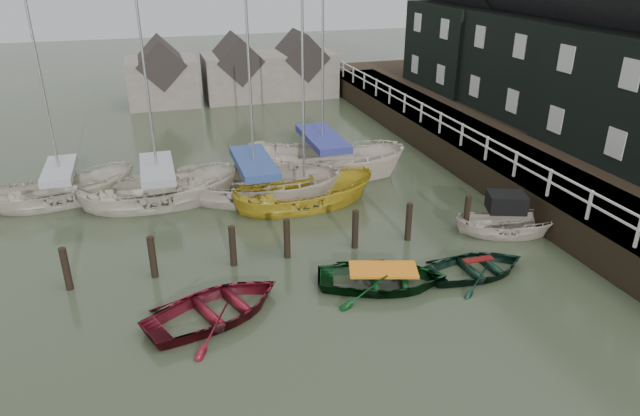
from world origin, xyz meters
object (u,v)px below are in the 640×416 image
object	(u,v)px
rowboat_green	(382,286)
motorboat	(505,231)
sailboat_b	(256,198)
sailboat_d	(322,172)
rowboat_red	(218,317)
sailboat_a	(161,201)
rowboat_dkgreen	(476,273)
sailboat_e	(65,199)
sailboat_c	(304,205)

from	to	relation	value
rowboat_green	motorboat	bearing A→B (deg)	-53.60
rowboat_green	sailboat_b	distance (m)	8.13
rowboat_green	sailboat_d	distance (m)	9.90
rowboat_red	motorboat	world-z (taller)	motorboat
sailboat_b	sailboat_d	xyz separation A→B (m)	(3.54, 2.08, 0.00)
rowboat_green	sailboat_a	distance (m)	10.52
rowboat_dkgreen	sailboat_a	bearing A→B (deg)	43.87
rowboat_dkgreen	sailboat_a	distance (m)	12.77
motorboat	sailboat_e	xyz separation A→B (m)	(-15.61, 7.87, -0.06)
sailboat_b	rowboat_red	bearing A→B (deg)	-175.68
sailboat_c	sailboat_d	xyz separation A→B (m)	(1.77, 3.26, 0.05)
rowboat_red	rowboat_dkgreen	size ratio (longest dim) A/B	1.19
rowboat_green	sailboat_a	world-z (taller)	sailboat_a
rowboat_green	sailboat_a	bearing A→B (deg)	53.02
rowboat_green	sailboat_d	bearing A→B (deg)	10.48
sailboat_e	motorboat	bearing A→B (deg)	-127.93
rowboat_dkgreen	rowboat_green	bearing A→B (deg)	83.26
rowboat_red	sailboat_e	size ratio (longest dim) A/B	0.41
sailboat_e	sailboat_b	bearing A→B (deg)	-116.78
motorboat	sailboat_e	bearing A→B (deg)	83.12
sailboat_d	sailboat_e	world-z (taller)	sailboat_d
rowboat_green	sailboat_e	size ratio (longest dim) A/B	0.40
sailboat_a	sailboat_e	xyz separation A→B (m)	(-3.77, 1.36, -0.00)
rowboat_red	sailboat_b	distance (m)	8.34
sailboat_c	sailboat_d	size ratio (longest dim) A/B	0.76
motorboat	sailboat_c	size ratio (longest dim) A/B	0.40
sailboat_e	rowboat_dkgreen	bearing A→B (deg)	-138.65
sailboat_a	sailboat_b	bearing A→B (deg)	-100.76
sailboat_b	motorboat	bearing A→B (deg)	-102.79
sailboat_a	sailboat_d	xyz separation A→B (m)	(7.31, 1.34, -0.00)
rowboat_red	rowboat_dkgreen	world-z (taller)	rowboat_red
sailboat_b	sailboat_e	xyz separation A→B (m)	(-7.54, 2.10, 0.01)
sailboat_d	sailboat_e	bearing A→B (deg)	114.19
rowboat_red	sailboat_a	bearing A→B (deg)	-14.51
rowboat_red	rowboat_green	bearing A→B (deg)	-110.18
rowboat_green	sailboat_d	world-z (taller)	sailboat_d
rowboat_red	sailboat_d	size ratio (longest dim) A/B	0.31
rowboat_red	sailboat_d	bearing A→B (deg)	-53.66
sailboat_c	sailboat_e	bearing A→B (deg)	67.81
motorboat	sailboat_d	bearing A→B (deg)	49.86
rowboat_dkgreen	motorboat	world-z (taller)	motorboat
sailboat_c	sailboat_e	distance (m)	9.87
rowboat_dkgreen	motorboat	bearing A→B (deg)	-51.89
rowboat_red	motorboat	bearing A→B (deg)	-100.59
sailboat_b	sailboat_d	bearing A→B (deg)	-36.82
rowboat_dkgreen	sailboat_b	distance (m)	9.72
rowboat_red	motorboat	size ratio (longest dim) A/B	1.04
sailboat_a	sailboat_b	size ratio (longest dim) A/B	1.09
rowboat_red	sailboat_a	distance (m)	8.73
rowboat_dkgreen	sailboat_e	world-z (taller)	sailboat_e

